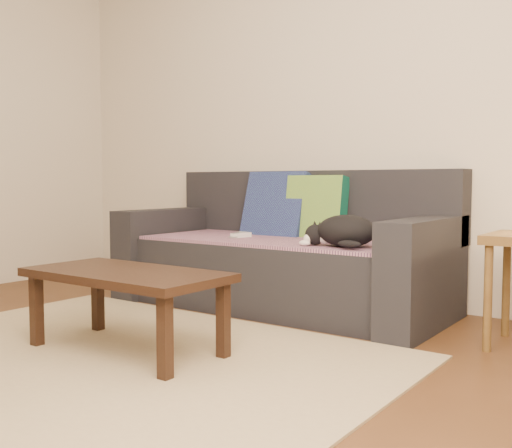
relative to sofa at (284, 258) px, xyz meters
The scene contains 11 objects.
ground 1.60m from the sofa, 90.00° to the right, with size 4.50×4.50×0.00m, color brown.
back_wall 1.08m from the sofa, 90.00° to the left, with size 4.50×0.04×2.60m, color beige.
sofa is the anchor object (origin of this frame).
throw_blanket 0.15m from the sofa, 90.00° to the right, with size 1.66×0.74×0.02m, color #3E2647.
cushion_navy 0.40m from the sofa, 135.11° to the left, with size 0.46×0.11×0.46m, color #15114A.
cushion_green 0.39m from the sofa, 50.55° to the left, with size 0.40×0.10×0.40m, color #0C5140.
cat 0.67m from the sofa, 25.83° to the right, with size 0.46×0.37×0.18m.
wii_remote_a 0.31m from the sofa, 145.84° to the right, with size 0.15×0.04×0.03m, color white.
wii_remote_b 0.33m from the sofa, 151.39° to the right, with size 0.15×0.04×0.03m, color white.
rug 1.45m from the sofa, 90.00° to the right, with size 2.50×1.80×0.01m, color tan.
coffee_table 1.32m from the sofa, 90.18° to the right, with size 0.97×0.48×0.39m.
Camera 1 is at (2.08, -1.62, 0.79)m, focal length 42.00 mm.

